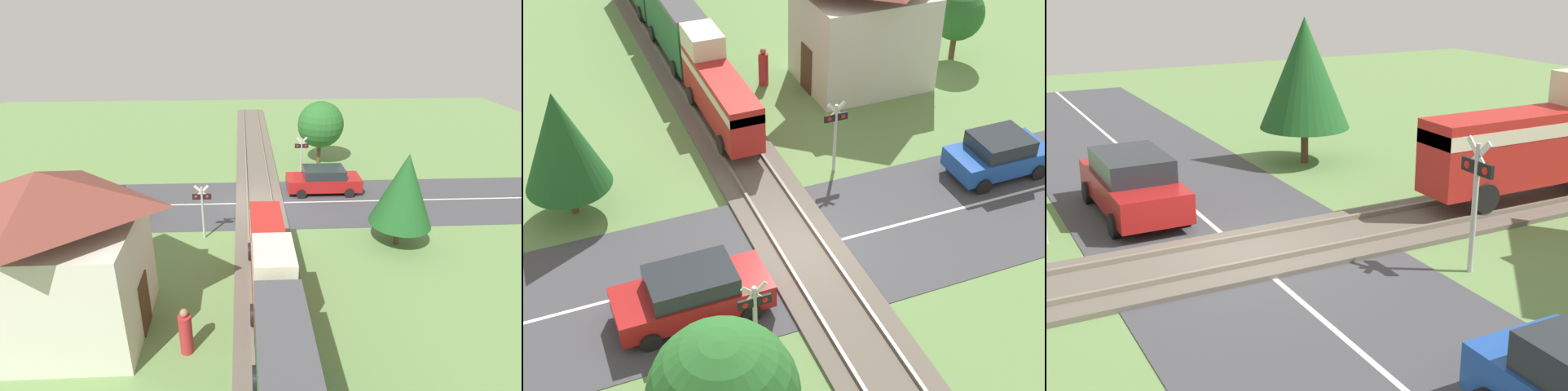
% 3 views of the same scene
% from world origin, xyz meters
% --- Properties ---
extents(ground_plane, '(60.00, 60.00, 0.00)m').
position_xyz_m(ground_plane, '(0.00, 0.00, 0.00)').
color(ground_plane, '#66894C').
extents(road_surface, '(48.00, 6.40, 0.02)m').
position_xyz_m(road_surface, '(0.00, 0.00, 0.01)').
color(road_surface, '#424247').
rests_on(road_surface, ground_plane).
extents(track_bed, '(2.80, 48.00, 0.24)m').
position_xyz_m(track_bed, '(0.00, 0.00, 0.07)').
color(track_bed, '#665B51').
rests_on(track_bed, ground_plane).
extents(car_near_crossing, '(4.50, 1.96, 1.62)m').
position_xyz_m(car_near_crossing, '(-4.00, -1.44, 0.84)').
color(car_near_crossing, '#A81919').
rests_on(car_near_crossing, ground_plane).
extents(crossing_signal_east_approach, '(0.90, 0.18, 2.89)m').
position_xyz_m(crossing_signal_east_approach, '(2.93, 3.82, 1.86)').
color(crossing_signal_east_approach, '#B7B7B7').
rests_on(crossing_signal_east_approach, ground_plane).
extents(tree_roadside_hedge, '(2.89, 2.89, 4.63)m').
position_xyz_m(tree_roadside_hedge, '(-6.45, 4.81, 2.90)').
color(tree_roadside_hedge, brown).
rests_on(tree_roadside_hedge, ground_plane).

